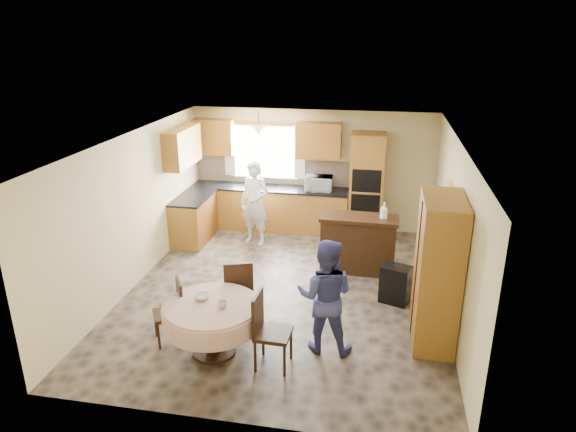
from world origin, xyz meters
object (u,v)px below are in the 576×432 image
Objects in this scene: oven_tower at (367,186)px; person_dining at (325,296)px; sideboard at (358,245)px; dining_table at (212,315)px; chair_right at (267,327)px; chair_back at (238,288)px; chair_left at (173,308)px; person_sink at (255,203)px; cupboard at (437,272)px.

person_dining is (-0.35, -4.14, -0.28)m from oven_tower.
sideboard is at bearing -95.62° from person_dining.
person_dining is (1.41, 0.37, 0.22)m from dining_table.
chair_back is at bearing 36.68° from chair_right.
oven_tower is 4.75m from chair_right.
oven_tower is 2.12× the size of chair_right.
chair_back is at bearing 96.73° from chair_left.
sideboard is at bearing -15.84° from chair_right.
chair_right is 3.97m from person_sink.
chair_back is at bearing 81.10° from dining_table.
cupboard is at bearing -159.08° from person_dining.
person_dining is at bearing 14.53° from dining_table.
person_dining reaches higher than dining_table.
cupboard is 2.75m from chair_back.
oven_tower is at bearing 89.64° from sideboard.
oven_tower is at bearing 106.42° from cupboard.
oven_tower is 2.14× the size of chair_back.
oven_tower reaches higher than chair_back.
sideboard is 0.65× the size of cupboard.
person_sink is at bearing -100.91° from chair_back.
person_dining is at bearing -46.21° from person_sink.
chair_back is at bearing -113.78° from oven_tower.
chair_left is 0.88× the size of chair_right.
cupboard is at bearing 161.54° from chair_back.
chair_left is 1.41m from chair_right.
chair_back is 2.95m from person_sink.
chair_left is (-2.33, -2.61, 0.01)m from sideboard.
cupboard is at bearing -73.58° from oven_tower.
cupboard is 2.35m from chair_right.
person_sink reaches higher than chair_back.
chair_right reaches higher than chair_back.
chair_right reaches higher than chair_left.
oven_tower is 1.35× the size of person_dining.
cupboard is 2.05× the size of chair_back.
cupboard reaches higher than person_sink.
dining_table is (-2.83, -0.87, -0.45)m from cupboard.
person_sink is at bearing 95.39° from dining_table.
dining_table is 0.75m from chair_right.
oven_tower reaches higher than chair_right.
person_sink is (-2.11, -0.81, -0.23)m from oven_tower.
sideboard is at bearing 107.00° from chair_left.
cupboard reaches higher than person_dining.
person_sink is (-3.18, 2.82, -0.19)m from cupboard.
sideboard is 0.80× the size of person_sink.
cupboard is 1.30× the size of person_dining.
chair_back is (-2.71, -0.08, -0.47)m from cupboard.
sideboard is (-0.05, -1.68, -0.59)m from oven_tower.
sideboard is at bearing -7.01° from person_sink.
sideboard is at bearing 58.78° from dining_table.
cupboard reaches higher than chair_left.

